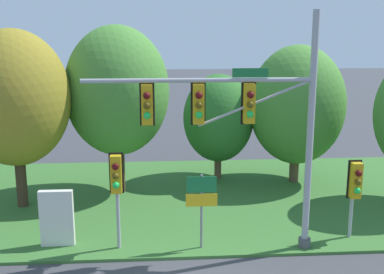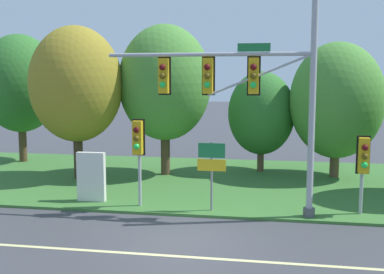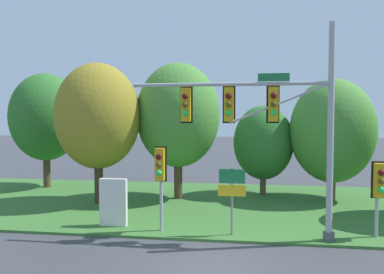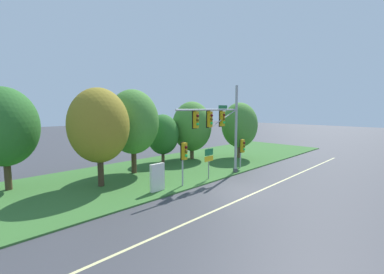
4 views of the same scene
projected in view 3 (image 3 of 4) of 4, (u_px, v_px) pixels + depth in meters
name	position (u px, v px, depth m)	size (l,w,h in m)	color
ground_plane	(209.00, 271.00, 10.83)	(160.00, 160.00, 0.00)	#3D3D42
grass_verge	(225.00, 204.00, 18.99)	(48.00, 11.50, 0.10)	#386B2D
traffic_signal_mast	(268.00, 116.00, 13.28)	(7.27, 0.49, 7.63)	#9EA0A5
pedestrian_signal_near_kerb	(379.00, 184.00, 13.34)	(0.46, 0.55, 2.77)	#9EA0A5
pedestrian_signal_further_along	(160.00, 170.00, 14.13)	(0.46, 0.55, 3.25)	#9EA0A5
route_sign_post	(232.00, 190.00, 13.77)	(1.02, 0.08, 2.50)	slate
tree_nearest_road	(46.00, 117.00, 23.37)	(4.35, 4.35, 7.12)	#4C3823
tree_left_of_mast	(98.00, 116.00, 18.96)	(4.29, 4.29, 7.12)	#423021
tree_behind_signpost	(178.00, 115.00, 20.01)	(4.45, 4.45, 7.28)	#4C3823
tree_mid_verge	(263.00, 143.00, 21.05)	(3.34, 3.34, 5.05)	brown
tree_tall_centre	(332.00, 131.00, 19.76)	(4.40, 4.40, 6.41)	brown
info_kiosk	(113.00, 202.00, 15.00)	(1.10, 0.24, 1.90)	silver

